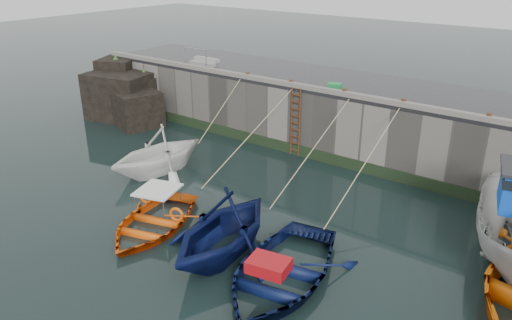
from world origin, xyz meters
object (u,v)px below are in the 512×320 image
Objects in this scene: boat_near_blacktrim at (223,254)px; fish_crate at (335,86)px; bollard_c at (344,92)px; bollard_b at (291,83)px; bollard_d at (403,102)px; bollard_e at (489,117)px; boat_near_white at (159,171)px; boat_near_blue at (153,227)px; bollard_a at (248,75)px; ladder at (295,122)px; boat_near_navy at (280,280)px.

fish_crate reaches higher than boat_near_blacktrim.
bollard_b is at bearing 180.00° from bollard_c.
bollard_c reaches higher than fish_crate.
bollard_d is 1.00× the size of bollard_e.
bollard_e reaches higher than boat_near_white.
boat_near_blacktrim is at bearing -121.28° from bollard_e.
boat_near_blue is at bearing -119.82° from bollard_d.
boat_near_blue is 7.30× the size of fish_crate.
bollard_a is 1.00× the size of bollard_b.
boat_near_blue is (3.37, -3.42, 0.00)m from boat_near_white.
bollard_c is at bearing 0.00° from bollard_b.
bollard_e reaches higher than ladder.
boat_near_blue is at bearing -88.70° from bollard_b.
bollard_e reaches higher than fish_crate.
boat_near_blacktrim is at bearing -56.61° from bollard_a.
ladder is 8.93m from boat_near_blacktrim.
bollard_a and bollard_d have the same top height.
bollard_b is (-1.89, -0.62, 0.00)m from fish_crate.
bollard_a is (0.66, 5.47, 3.30)m from boat_near_white.
bollard_a is 2.50m from bollard_b.
bollard_b is at bearing 180.00° from bollard_e.
boat_near_blacktrim is (3.02, 0.21, 0.00)m from boat_near_blue.
ladder is at bearing -176.00° from bollard_d.
boat_near_navy is at bearing -7.55° from boat_near_blacktrim.
bollard_b and bollard_e have the same top height.
ladder is 11.43× the size of bollard_c.
ladder is at bearing 71.12° from boat_near_blue.
boat_near_white is 0.96× the size of boat_near_blacktrim.
boat_near_white is 9.19m from boat_near_navy.
ladder reaches higher than boat_near_navy.
boat_near_blue is at bearing 171.28° from boat_near_navy.
boat_near_blacktrim is 9.83m from bollard_b.
boat_near_blacktrim is 16.59× the size of bollard_d.
boat_near_white is at bearing -96.93° from bollard_a.
boat_near_white is at bearing 117.64° from boat_near_blue.
boat_near_blacktrim is 7.63× the size of fish_crate.
boat_near_blacktrim is at bearing -86.54° from bollard_c.
bollard_d is (-0.12, 8.74, 3.30)m from boat_near_navy.
boat_near_blue is 15.87× the size of bollard_d.
bollard_e is (5.80, 0.00, 0.00)m from bollard_c.
bollard_c is (2.70, 0.00, 0.00)m from bollard_b.
ladder is 11.43× the size of bollard_a.
bollard_b is (-5.42, 8.74, 3.30)m from boat_near_navy.
bollard_d is (3.41, -0.62, 0.00)m from fish_crate.
fish_crate is at bearing 169.74° from bollard_d.
bollard_c reaches higher than ladder.
boat_near_navy is at bearing -47.79° from bollard_a.
ladder is 11.43× the size of bollard_e.
boat_near_white reaches higher than boat_near_navy.
bollard_d is at bearing 0.00° from bollard_c.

